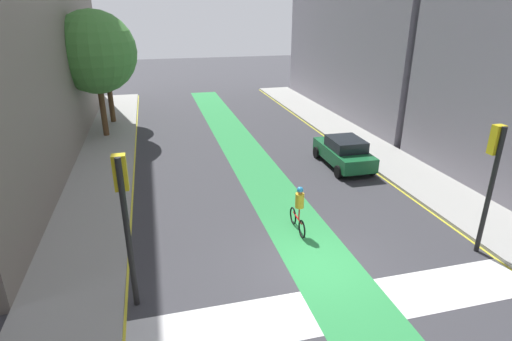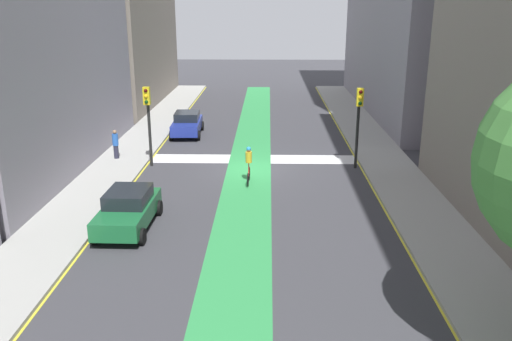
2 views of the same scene
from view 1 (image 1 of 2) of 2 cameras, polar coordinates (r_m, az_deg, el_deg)
ground_plane at (r=13.78m, az=8.51°, el=-13.04°), size 120.00×120.00×0.00m
bike_lane_paint at (r=13.86m, az=9.36°, el=-12.86°), size 2.40×60.00×0.01m
crosswalk_band at (r=12.35m, az=12.21°, el=-18.05°), size 12.00×1.80×0.01m
sidewalk_left at (r=13.21m, az=-24.61°, el=-16.40°), size 3.00×60.00×0.15m
curb_stripe_left at (r=13.02m, az=-17.82°, el=-16.32°), size 0.16×60.00×0.01m
sidewalk_right at (r=17.76m, az=31.71°, el=-7.59°), size 3.00×60.00×0.15m
curb_stripe_right at (r=16.80m, az=28.02°, el=-8.73°), size 0.16×60.00×0.01m
traffic_signal_near_right at (r=15.10m, az=30.20°, el=0.54°), size 0.35×0.52×4.43m
traffic_signal_near_left at (r=11.11m, az=-17.96°, el=-4.51°), size 0.35×0.52×4.43m
car_green_right_far at (r=21.82m, az=12.20°, el=2.56°), size 2.09×4.23×1.57m
cyclist_in_lane at (r=15.11m, az=6.00°, el=-5.27°), size 0.32×1.73×1.86m
street_tree_near at (r=27.24m, az=-21.60°, el=15.10°), size 4.93×4.93×7.64m
street_tree_far at (r=30.66m, az=-20.49°, el=15.51°), size 3.83×3.83×6.93m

